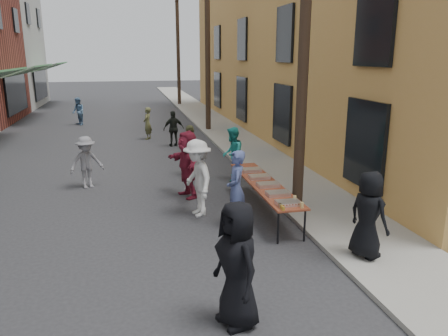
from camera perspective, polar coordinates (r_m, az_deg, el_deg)
name	(u,v)px	position (r m, az deg, el deg)	size (l,w,h in m)	color
ground	(121,290)	(7.70, -13.27, -15.24)	(120.00, 120.00, 0.00)	#28282B
sidewalk	(222,129)	(22.53, -0.30, 5.07)	(2.20, 60.00, 0.10)	gray
building_ochre	(346,29)	(23.41, 15.69, 17.08)	(10.00, 28.00, 10.00)	#C69247
utility_pole_near	(305,22)	(10.54, 10.55, 18.29)	(0.26, 0.26, 9.00)	#2D2116
utility_pole_mid	(208,39)	(22.09, -2.17, 16.46)	(0.26, 0.26, 9.00)	#2D2116
utility_pole_far	(178,45)	(33.95, -6.03, 15.74)	(0.26, 0.26, 9.00)	#2D2116
serving_table	(264,184)	(10.70, 5.23, -2.12)	(0.70, 4.00, 0.75)	#632E17
catering_tray_sausage	(288,203)	(9.20, 8.39, -4.53)	(0.50, 0.33, 0.08)	maroon
catering_tray_foil_b	(278,194)	(9.77, 7.03, -3.33)	(0.50, 0.33, 0.08)	#B2B2B7
catering_tray_buns	(268,185)	(10.40, 5.75, -2.18)	(0.50, 0.33, 0.08)	tan
catering_tray_foil_d	(259,177)	(11.04, 4.61, -1.16)	(0.50, 0.33, 0.08)	#B2B2B7
catering_tray_buns_end	(251,170)	(11.69, 3.60, -0.25)	(0.50, 0.33, 0.08)	tan
condiment_jar_a	(283,209)	(8.86, 7.75, -5.27)	(0.07, 0.07, 0.08)	#A57F26
condiment_jar_b	(282,207)	(8.95, 7.52, -5.06)	(0.07, 0.07, 0.08)	#A57F26
condiment_jar_c	(280,205)	(9.03, 7.31, -4.85)	(0.07, 0.07, 0.08)	#A57F26
cup_stack	(302,205)	(9.04, 10.15, -4.81)	(0.08, 0.08, 0.12)	tan
guest_front_a	(237,264)	(6.27, 1.73, -12.48)	(0.91, 0.59, 1.85)	black
guest_front_b	(236,189)	(9.70, 1.60, -2.80)	(0.64, 0.42, 1.76)	#4A5890
guest_front_c	(232,154)	(13.38, 1.10, 1.86)	(0.80, 0.63, 1.66)	teal
guest_front_d	(198,178)	(10.40, -3.48, -1.32)	(1.20, 0.69, 1.86)	silver
guest_front_e	(190,151)	(13.88, -4.43, 2.27)	(0.97, 0.40, 1.65)	brown
guest_queue_back	(188,164)	(11.81, -4.79, 0.52)	(1.70, 0.54, 1.83)	maroon
server	(368,215)	(8.50, 18.34, -5.80)	(0.81, 0.52, 1.65)	black
passerby_left	(86,162)	(13.22, -17.52, 0.70)	(0.98, 0.56, 1.52)	slate
passerby_mid	(174,129)	(18.58, -6.59, 5.12)	(0.88, 0.37, 1.50)	black
passerby_right	(148,123)	(20.32, -9.96, 5.76)	(0.53, 0.35, 1.46)	brown
passerby_far	(78,111)	(25.39, -18.49, 7.03)	(0.74, 0.57, 1.52)	#537AA1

